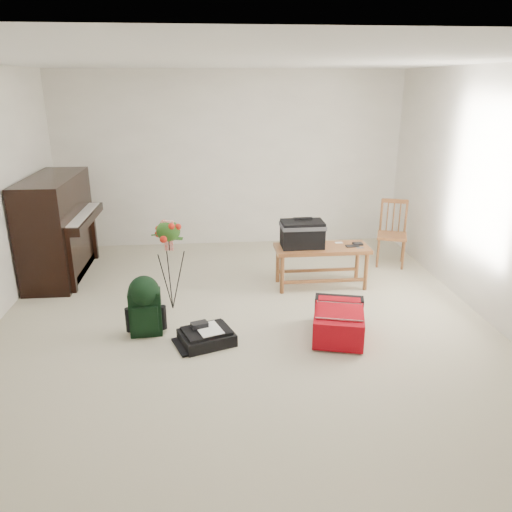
{
  "coord_description": "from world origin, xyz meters",
  "views": [
    {
      "loc": [
        -0.29,
        -4.54,
        2.32
      ],
      "look_at": [
        0.16,
        0.35,
        0.61
      ],
      "focal_mm": 35.0,
      "sensor_mm": 36.0,
      "label": 1
    }
  ],
  "objects": [
    {
      "name": "ceiling",
      "position": [
        0.0,
        0.0,
        2.5
      ],
      "size": [
        5.0,
        5.5,
        0.01
      ],
      "primitive_type": "cube",
      "color": "white",
      "rests_on": "wall_back"
    },
    {
      "name": "bench",
      "position": [
        0.83,
        0.95,
        0.6
      ],
      "size": [
        1.1,
        0.45,
        0.85
      ],
      "rotation": [
        0.0,
        0.0,
        0.01
      ],
      "color": "#925B30",
      "rests_on": "floor"
    },
    {
      "name": "piano",
      "position": [
        -2.19,
        1.6,
        0.6
      ],
      "size": [
        0.71,
        1.5,
        1.25
      ],
      "color": "black",
      "rests_on": "floor"
    },
    {
      "name": "dining_chair",
      "position": [
        2.08,
        1.61,
        0.42
      ],
      "size": [
        0.48,
        0.48,
        0.86
      ],
      "rotation": [
        0.0,
        0.0,
        -0.35
      ],
      "color": "#925B30",
      "rests_on": "floor"
    },
    {
      "name": "red_suitcase",
      "position": [
        0.89,
        -0.28,
        0.16
      ],
      "size": [
        0.62,
        0.79,
        0.29
      ],
      "rotation": [
        0.0,
        0.0,
        -0.25
      ],
      "color": "#B60710",
      "rests_on": "floor"
    },
    {
      "name": "floor",
      "position": [
        0.0,
        0.0,
        0.0
      ],
      "size": [
        5.0,
        5.5,
        0.01
      ],
      "primitive_type": "cube",
      "color": "beige",
      "rests_on": "ground"
    },
    {
      "name": "flower_stand",
      "position": [
        -0.74,
        0.45,
        0.49
      ],
      "size": [
        0.38,
        0.38,
        1.01
      ],
      "rotation": [
        0.0,
        0.0,
        -0.23
      ],
      "color": "black",
      "rests_on": "floor"
    },
    {
      "name": "wall_back",
      "position": [
        0.0,
        2.75,
        1.25
      ],
      "size": [
        5.0,
        0.04,
        2.5
      ],
      "primitive_type": "cube",
      "color": "white",
      "rests_on": "floor"
    },
    {
      "name": "wall_right",
      "position": [
        2.5,
        0.0,
        1.25
      ],
      "size": [
        0.04,
        5.5,
        2.5
      ],
      "primitive_type": "cube",
      "color": "white",
      "rests_on": "floor"
    },
    {
      "name": "green_backpack",
      "position": [
        -0.95,
        -0.12,
        0.33
      ],
      "size": [
        0.31,
        0.29,
        0.6
      ],
      "rotation": [
        0.0,
        0.0,
        0.07
      ],
      "color": "black",
      "rests_on": "floor"
    },
    {
      "name": "black_duffel",
      "position": [
        -0.37,
        -0.35,
        0.07
      ],
      "size": [
        0.57,
        0.52,
        0.2
      ],
      "rotation": [
        0.0,
        0.0,
        0.35
      ],
      "color": "black",
      "rests_on": "floor"
    }
  ]
}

